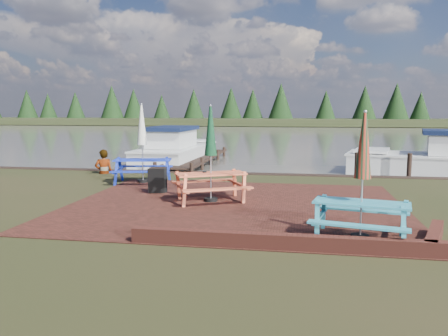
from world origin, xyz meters
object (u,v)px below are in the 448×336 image
chalkboard (158,180)px  jetty (197,158)px  picnic_table_red (211,169)px  picnic_table_teal (362,196)px  boat_jetty (176,151)px  picnic_table_blue (143,156)px  person (103,150)px

chalkboard → jetty: size_ratio=0.09×
chalkboard → jetty: bearing=80.0°
jetty → picnic_table_red: bearing=-74.4°
picnic_table_teal → boat_jetty: 15.12m
chalkboard → picnic_table_blue: bearing=106.1°
picnic_table_teal → boat_jetty: (-7.56, 13.09, -0.46)m
picnic_table_blue → chalkboard: 2.31m
picnic_table_teal → chalkboard: 6.86m
picnic_table_teal → picnic_table_red: bearing=152.2°
chalkboard → boat_jetty: size_ratio=0.11×
picnic_table_teal → picnic_table_blue: picnic_table_blue is taller
picnic_table_blue → jetty: size_ratio=0.31×
picnic_table_red → picnic_table_blue: size_ratio=0.98×
chalkboard → jetty: chalkboard is taller
picnic_table_blue → jetty: (0.30, 7.07, -0.86)m
picnic_table_blue → picnic_table_red: bearing=-54.5°
chalkboard → picnic_table_red: bearing=-41.4°
picnic_table_red → person: size_ratio=1.38×
picnic_table_blue → chalkboard: size_ratio=3.40×
boat_jetty → picnic_table_red: bearing=-66.8°
picnic_table_teal → person: 11.98m
picnic_table_teal → chalkboard: picnic_table_teal is taller
jetty → boat_jetty: (-1.12, 0.12, 0.32)m
picnic_table_blue → boat_jetty: (-0.82, 7.19, -0.54)m
picnic_table_blue → person: size_ratio=1.42×
boat_jetty → person: size_ratio=3.81×
picnic_table_red → boat_jetty: picnic_table_red is taller
picnic_table_teal → picnic_table_red: picnic_table_red is taller
chalkboard → person: (-3.56, 3.78, 0.56)m
picnic_table_blue → jetty: 7.13m
picnic_table_red → person: picnic_table_red is taller
chalkboard → jetty: (-0.88, 8.98, -0.31)m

